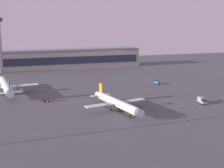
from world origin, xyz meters
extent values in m
plane|color=#4C4C51|center=(0.00, 0.00, 0.00)|extent=(416.00, 416.00, 0.00)
cube|color=#B2AD99|center=(-23.97, 136.66, 7.00)|extent=(129.81, 22.00, 14.00)
cube|color=#263347|center=(-23.97, 125.46, 7.70)|extent=(124.62, 0.40, 6.16)
cube|color=gray|center=(-23.97, 136.66, 15.20)|extent=(129.81, 19.80, 2.40)
cylinder|color=silver|center=(-25.56, -3.46, 3.82)|extent=(9.64, 33.58, 3.54)
cone|color=silver|center=(-22.27, -21.02, 3.82)|extent=(3.71, 2.81, 3.36)
cone|color=silver|center=(-28.88, 14.29, 3.82)|extent=(3.61, 3.15, 3.18)
cube|color=silver|center=(-25.73, -2.54, 3.63)|extent=(29.95, 9.14, 0.33)
cube|color=silver|center=(-28.56, 12.55, 4.00)|extent=(10.47, 4.08, 0.33)
cube|color=orange|center=(-28.51, 12.27, 6.84)|extent=(0.82, 2.98, 6.05)
cylinder|color=slate|center=(-20.70, -1.60, 2.98)|extent=(2.63, 3.67, 2.05)
cylinder|color=slate|center=(-30.76, -3.49, 2.98)|extent=(2.63, 3.67, 2.05)
cube|color=orange|center=(-25.56, -3.46, 2.84)|extent=(8.80, 30.88, 0.34)
cylinder|color=#333338|center=(-23.59, -14.00, 2.16)|extent=(0.26, 0.26, 3.30)
cylinder|color=black|center=(-23.59, -14.00, 0.51)|extent=(0.55, 1.07, 1.02)
cylinder|color=#333338|center=(-23.98, -0.80, 2.16)|extent=(0.26, 0.26, 3.30)
cylinder|color=black|center=(-23.98, -0.80, 0.51)|extent=(0.55, 1.07, 1.02)
cylinder|color=#333338|center=(-28.00, -1.55, 2.16)|extent=(0.26, 0.26, 3.30)
cylinder|color=black|center=(-28.00, -1.55, 0.51)|extent=(0.55, 1.07, 1.02)
cylinder|color=white|center=(-73.02, 47.90, 4.48)|extent=(8.16, 39.59, 4.16)
cone|color=white|center=(-75.17, 68.78, 4.48)|extent=(4.20, 3.01, 3.95)
cone|color=white|center=(-70.85, 26.79, 4.48)|extent=(4.03, 3.43, 3.74)
cube|color=white|center=(-72.91, 46.81, 4.26)|extent=(35.26, 7.93, 0.38)
cube|color=white|center=(-71.07, 28.86, 4.70)|extent=(12.23, 3.84, 0.38)
cube|color=#146B4C|center=(-71.10, 29.19, 8.04)|extent=(0.68, 3.51, 7.11)
cylinder|color=slate|center=(-66.93, 47.42, 3.50)|extent=(2.80, 4.16, 2.41)
cube|color=#146B4C|center=(-73.02, 47.90, 3.34)|extent=(7.42, 36.41, 0.39)
cylinder|color=#333338|center=(-74.31, 60.43, 2.54)|extent=(0.31, 0.31, 3.88)
cylinder|color=black|center=(-74.31, 60.43, 0.60)|extent=(0.56, 1.24, 1.20)
cylinder|color=#333338|center=(-75.14, 44.93, 2.54)|extent=(0.31, 0.31, 3.88)
cylinder|color=black|center=(-75.14, 44.93, 0.60)|extent=(0.56, 1.24, 1.20)
cylinder|color=#333338|center=(-70.35, 45.42, 2.54)|extent=(0.31, 0.31, 3.88)
cylinder|color=black|center=(-70.35, 45.42, 0.60)|extent=(0.56, 1.24, 1.20)
cube|color=gray|center=(18.19, -6.10, 1.05)|extent=(2.57, 2.90, 1.20)
cube|color=#1E232D|center=(18.19, -6.10, 2.00)|extent=(2.36, 2.56, 0.70)
cube|color=gray|center=(18.35, -3.63, 1.75)|extent=(2.53, 3.74, 2.60)
cylinder|color=black|center=(19.21, -6.55, 0.45)|extent=(0.36, 0.92, 0.90)
cylinder|color=black|center=(17.12, -6.42, 0.45)|extent=(0.36, 0.92, 0.90)
cylinder|color=black|center=(19.43, -3.04, 0.45)|extent=(0.36, 0.92, 0.90)
cylinder|color=black|center=(17.34, -2.90, 0.45)|extent=(0.36, 0.92, 0.90)
cube|color=#D85919|center=(-52.83, 23.04, 0.90)|extent=(1.84, 2.01, 0.90)
cube|color=#1E232D|center=(-52.83, 23.04, 1.70)|extent=(1.63, 1.84, 0.70)
cylinder|color=black|center=(-52.50, 23.75, 0.45)|extent=(0.93, 0.42, 0.90)
cylinder|color=black|center=(-52.71, 22.26, 0.45)|extent=(0.93, 0.42, 0.90)
cylinder|color=black|center=(-54.53, 24.03, 0.45)|extent=(0.93, 0.42, 0.90)
cylinder|color=black|center=(-54.74, 22.55, 0.45)|extent=(0.93, 0.42, 0.90)
cube|color=#3372BF|center=(18.94, 46.86, 1.00)|extent=(2.33, 2.41, 1.10)
cube|color=#1E232D|center=(18.94, 46.86, 1.90)|extent=(2.13, 2.13, 0.70)
cube|color=#3372BF|center=(19.26, 45.00, 1.15)|extent=(2.30, 2.69, 1.40)
cylinder|color=black|center=(18.05, 47.01, 0.45)|extent=(0.45, 0.94, 0.90)
cylinder|color=black|center=(19.73, 47.30, 0.45)|extent=(0.45, 0.94, 0.90)
cylinder|color=black|center=(18.50, 44.36, 0.45)|extent=(0.45, 0.94, 0.90)
cylinder|color=black|center=(20.18, 44.65, 0.45)|extent=(0.45, 0.94, 0.90)
camera|label=1|loc=(-69.47, -127.95, 39.19)|focal=48.96mm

